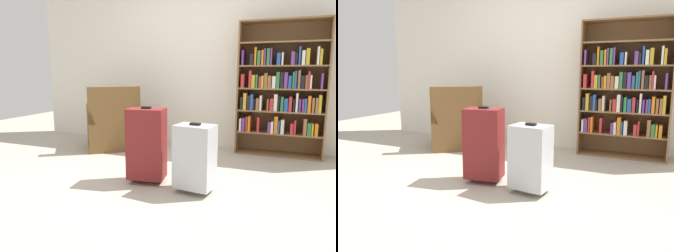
# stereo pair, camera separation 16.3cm
# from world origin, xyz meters

# --- Properties ---
(ground_plane) EXTENTS (9.68, 9.68, 0.00)m
(ground_plane) POSITION_xyz_m (0.00, 0.00, 0.00)
(ground_plane) COLOR #B2A899
(back_wall) EXTENTS (5.53, 0.10, 2.60)m
(back_wall) POSITION_xyz_m (0.00, 1.91, 1.30)
(back_wall) COLOR silver
(back_wall) RESTS_ON ground
(bookshelf) EXTENTS (1.09, 0.32, 1.74)m
(bookshelf) POSITION_xyz_m (1.13, 1.69, 0.85)
(bookshelf) COLOR brown
(bookshelf) RESTS_ON ground
(armchair) EXTENTS (0.98, 0.98, 0.90)m
(armchair) POSITION_xyz_m (-1.11, 1.21, 0.32)
(armchair) COLOR brown
(armchair) RESTS_ON ground
(mug) EXTENTS (0.12, 0.08, 0.10)m
(mug) POSITION_xyz_m (-0.63, 1.09, 0.05)
(mug) COLOR red
(mug) RESTS_ON ground
(suitcase_dark_red) EXTENTS (0.39, 0.30, 0.77)m
(suitcase_dark_red) POSITION_xyz_m (-0.03, 0.08, 0.40)
(suitcase_dark_red) COLOR maroon
(suitcase_dark_red) RESTS_ON ground
(suitcase_silver) EXTENTS (0.37, 0.29, 0.65)m
(suitcase_silver) POSITION_xyz_m (0.49, 0.00, 0.34)
(suitcase_silver) COLOR #B7BABF
(suitcase_silver) RESTS_ON ground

